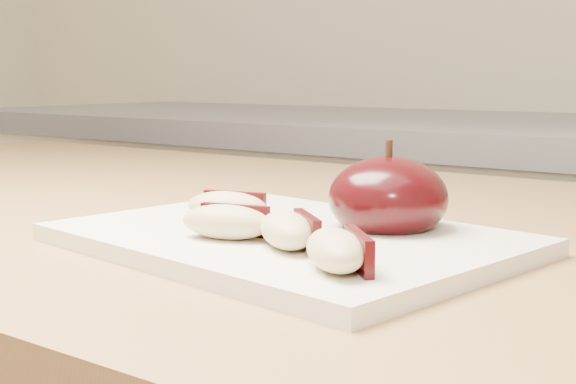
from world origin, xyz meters
The scene contains 6 objects.
cutting_board centered at (0.04, 0.39, 0.91)m, with size 0.28×0.20×0.01m, color silver.
apple_half centered at (0.09, 0.44, 0.93)m, with size 0.10×0.10×0.06m.
apple_wedge_a centered at (-0.01, 0.39, 0.92)m, with size 0.06×0.04×0.02m.
apple_wedge_b centered at (0.03, 0.35, 0.92)m, with size 0.06×0.04×0.02m.
apple_wedge_c centered at (0.07, 0.35, 0.92)m, with size 0.06×0.06×0.02m.
apple_wedge_d centered at (0.12, 0.32, 0.92)m, with size 0.06×0.06×0.02m.
Camera 1 is at (0.34, -0.01, 1.01)m, focal length 50.00 mm.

